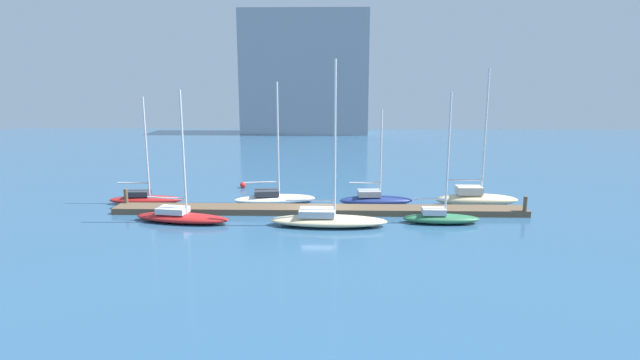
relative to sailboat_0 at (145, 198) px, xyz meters
name	(u,v)px	position (x,y,z in m)	size (l,w,h in m)	color
ground_plane	(319,213)	(13.47, -2.28, -0.47)	(120.00, 120.00, 0.00)	#2D567A
dock_pier	(319,210)	(13.47, -2.28, -0.25)	(29.46, 1.89, 0.44)	brown
dock_piling_near_end	(126,199)	(-0.86, -1.48, 0.28)	(0.28, 0.28, 1.50)	brown
dock_piling_far_end	(525,207)	(27.80, -3.07, 0.28)	(0.28, 0.28, 1.50)	brown
sailboat_0	(145,198)	(0.00, 0.00, 0.00)	(5.69, 1.83, 8.16)	#B21E1E
sailboat_1	(181,216)	(4.25, -4.90, -0.01)	(6.79, 2.84, 8.79)	#B21E1E
sailboat_2	(274,197)	(9.89, 0.44, 0.01)	(6.48, 2.90, 9.25)	white
sailboat_3	(327,218)	(14.09, -5.50, 0.03)	(7.74, 2.39, 10.69)	beige
sailboat_4	(375,199)	(17.69, 0.14, 0.00)	(5.68, 2.02, 7.23)	navy
sailboat_5	(440,216)	(21.62, -4.69, 0.02)	(5.11, 1.61, 8.66)	#2D7047
sailboat_6	(476,198)	(25.31, 0.12, 0.15)	(6.22, 1.72, 10.21)	beige
mooring_buoy_red	(243,185)	(6.52, 5.84, -0.20)	(0.53, 0.53, 0.53)	red
harbor_building_distant	(305,73)	(9.52, 50.75, 9.84)	(21.52, 8.13, 20.62)	#9399A3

